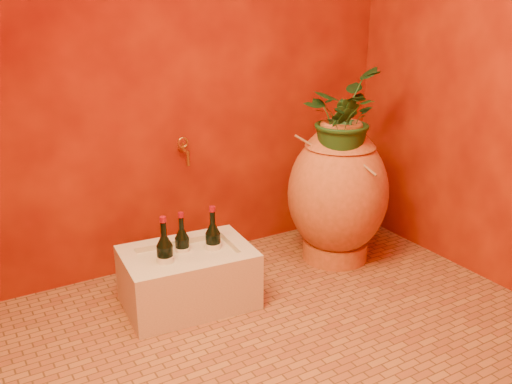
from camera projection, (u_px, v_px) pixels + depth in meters
floor at (290, 332)px, 2.70m from camera, size 2.50×2.50×0.00m
wall_back at (192, 45)px, 3.10m from camera, size 2.50×0.02×2.50m
wall_right at (500, 49)px, 2.88m from camera, size 0.02×2.00×2.50m
amphora at (338, 192)px, 3.32m from camera, size 0.64×0.64×0.84m
stone_basin at (188, 278)px, 2.91m from camera, size 0.68×0.49×0.30m
wine_bottle_a at (213, 245)px, 2.95m from camera, size 0.08×0.08×0.33m
wine_bottle_b at (182, 249)px, 2.92m from camera, size 0.08×0.08×0.31m
wine_bottle_c at (165, 259)px, 2.80m from camera, size 0.08×0.08×0.34m
wall_tap at (184, 150)px, 3.17m from camera, size 0.06×0.13×0.15m
plant_main at (341, 116)px, 3.13m from camera, size 0.60×0.60×0.51m
plant_side at (341, 127)px, 3.08m from camera, size 0.23×0.23×0.33m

